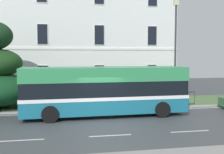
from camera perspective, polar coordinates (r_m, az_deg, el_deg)
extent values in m
cube|color=#414649|center=(14.83, -1.59, -10.24)|extent=(60.00, 56.00, 0.06)
cube|color=silver|center=(18.35, -3.35, -7.27)|extent=(54.00, 0.14, 0.01)
cube|color=silver|center=(13.05, -18.35, -12.37)|extent=(2.00, 0.12, 0.01)
cube|color=silver|center=(13.11, -0.36, -12.06)|extent=(2.00, 0.12, 0.01)
cube|color=silver|center=(14.34, 15.89, -10.79)|extent=(2.00, 0.12, 0.01)
cube|color=#9E9E99|center=(18.79, -3.53, -6.82)|extent=(57.00, 0.24, 0.12)
cube|color=#506D41|center=(21.12, -4.31, -5.57)|extent=(57.00, 4.52, 0.12)
cube|color=silver|center=(28.56, -8.76, 8.58)|extent=(19.41, 8.70, 11.38)
cube|color=white|center=(24.11, -8.41, 5.87)|extent=(19.41, 0.06, 0.20)
cube|color=#2D333D|center=(24.23, -8.32, -1.54)|extent=(1.10, 0.06, 2.20)
cube|color=white|center=(24.19, -14.10, 0.33)|extent=(0.92, 0.04, 1.77)
cube|color=black|center=(24.17, -14.10, 0.32)|extent=(0.82, 0.03, 1.67)
cube|color=white|center=(24.36, -2.63, 0.48)|extent=(0.92, 0.04, 1.77)
cube|color=black|center=(24.34, -2.63, 0.48)|extent=(0.82, 0.03, 1.67)
cube|color=white|center=(25.47, 8.25, 0.62)|extent=(0.92, 0.04, 1.77)
cube|color=black|center=(25.45, 8.26, 0.61)|extent=(0.82, 0.03, 1.67)
cube|color=white|center=(24.20, -14.25, 8.62)|extent=(0.92, 0.04, 1.77)
cube|color=black|center=(24.18, -14.26, 8.63)|extent=(0.82, 0.03, 1.67)
cube|color=white|center=(24.37, -2.66, 8.73)|extent=(0.92, 0.04, 1.77)
cube|color=black|center=(24.35, -2.66, 8.73)|extent=(0.82, 0.03, 1.67)
cube|color=white|center=(25.48, 8.34, 8.50)|extent=(0.92, 0.04, 1.77)
cube|color=black|center=(25.46, 8.35, 8.50)|extent=(0.82, 0.03, 1.67)
cube|color=black|center=(18.79, -7.70, -3.73)|extent=(17.50, 0.04, 0.04)
cube|color=black|center=(18.93, -7.67, -6.34)|extent=(17.50, 0.04, 0.04)
cylinder|color=black|center=(19.21, -21.60, -5.26)|extent=(0.02, 0.02, 0.95)
cylinder|color=black|center=(19.13, -20.24, -5.26)|extent=(0.02, 0.02, 0.95)
cylinder|color=black|center=(19.05, -18.87, -5.26)|extent=(0.02, 0.02, 0.95)
cylinder|color=black|center=(18.99, -17.49, -5.26)|extent=(0.02, 0.02, 0.95)
cylinder|color=black|center=(18.94, -16.10, -5.25)|extent=(0.02, 0.02, 0.95)
cylinder|color=black|center=(18.90, -14.70, -5.25)|extent=(0.02, 0.02, 0.95)
cylinder|color=black|center=(18.87, -13.30, -5.23)|extent=(0.02, 0.02, 0.95)
cylinder|color=black|center=(18.85, -11.90, -5.22)|extent=(0.02, 0.02, 0.95)
cylinder|color=black|center=(18.84, -10.49, -5.20)|extent=(0.02, 0.02, 0.95)
cylinder|color=black|center=(18.85, -9.09, -5.18)|extent=(0.02, 0.02, 0.95)
cylinder|color=black|center=(18.86, -7.68, -5.16)|extent=(0.02, 0.02, 0.95)
cylinder|color=black|center=(18.89, -6.28, -5.13)|extent=(0.02, 0.02, 0.95)
cylinder|color=black|center=(18.93, -4.88, -5.10)|extent=(0.02, 0.02, 0.95)
cylinder|color=black|center=(18.98, -3.49, -5.07)|extent=(0.02, 0.02, 0.95)
cylinder|color=black|center=(19.04, -2.11, -5.03)|extent=(0.02, 0.02, 0.95)
cylinder|color=black|center=(19.11, -0.74, -4.99)|extent=(0.02, 0.02, 0.95)
cylinder|color=black|center=(19.19, 0.62, -4.95)|extent=(0.02, 0.02, 0.95)
cylinder|color=black|center=(19.28, 1.97, -4.91)|extent=(0.02, 0.02, 0.95)
cylinder|color=black|center=(19.38, 3.30, -4.86)|extent=(0.02, 0.02, 0.95)
cylinder|color=black|center=(19.50, 4.62, -4.82)|extent=(0.02, 0.02, 0.95)
cylinder|color=black|center=(19.62, 5.93, -4.77)|extent=(0.02, 0.02, 0.95)
cylinder|color=black|center=(19.75, 7.21, -4.72)|extent=(0.02, 0.02, 0.95)
cylinder|color=black|center=(19.90, 8.48, -4.66)|extent=(0.02, 0.02, 0.95)
cylinder|color=black|center=(20.05, 9.73, -4.61)|extent=(0.02, 0.02, 0.95)
cylinder|color=black|center=(20.21, 10.96, -4.55)|extent=(0.02, 0.02, 0.95)
cylinder|color=black|center=(20.38, 12.17, -4.50)|extent=(0.02, 0.02, 0.95)
cylinder|color=black|center=(20.56, 13.36, -4.44)|extent=(0.02, 0.02, 0.95)
cylinder|color=black|center=(20.75, 14.53, -4.38)|extent=(0.02, 0.02, 0.95)
cylinder|color=black|center=(20.95, 15.67, -4.32)|extent=(0.02, 0.02, 0.95)
cylinder|color=black|center=(21.15, 16.80, -4.26)|extent=(0.02, 0.02, 0.95)
cube|color=#196680|center=(17.14, -1.48, -5.54)|extent=(10.10, 2.70, 1.00)
cube|color=white|center=(17.07, -1.48, -4.02)|extent=(10.12, 2.72, 0.20)
cube|color=black|center=(17.00, -1.49, -2.32)|extent=(10.02, 2.66, 0.94)
cube|color=#308A53|center=(16.92, -1.49, 0.66)|extent=(10.10, 2.70, 0.83)
cube|color=black|center=(18.57, 14.02, -2.02)|extent=(0.11, 2.07, 0.87)
cube|color=black|center=(18.50, 14.07, 0.72)|extent=(0.10, 1.78, 0.53)
cylinder|color=silver|center=(19.45, 12.94, -5.28)|extent=(0.04, 0.20, 0.20)
cylinder|color=silver|center=(18.05, 15.04, -6.08)|extent=(0.04, 0.20, 0.20)
cylinder|color=black|center=(19.16, 7.72, -5.36)|extent=(0.97, 0.32, 0.96)
cylinder|color=black|center=(16.99, 10.40, -6.65)|extent=(0.97, 0.32, 0.96)
cylinder|color=black|center=(18.09, -12.61, -6.01)|extent=(0.97, 0.32, 0.96)
cylinder|color=black|center=(15.77, -12.73, -7.55)|extent=(0.97, 0.32, 0.96)
cylinder|color=#333338|center=(20.92, 13.01, 4.44)|extent=(0.14, 0.14, 7.29)
cube|color=beige|center=(21.27, 13.19, 14.80)|extent=(0.36, 0.24, 0.36)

